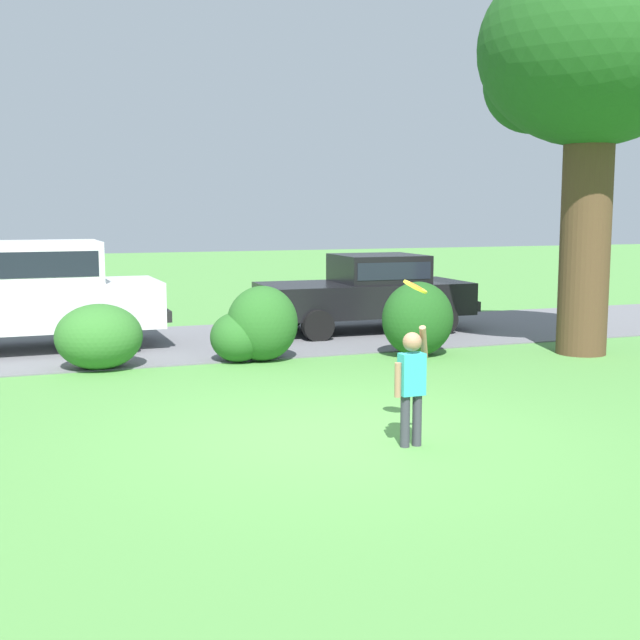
# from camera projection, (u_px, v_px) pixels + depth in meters

# --- Properties ---
(ground_plane) EXTENTS (80.00, 80.00, 0.00)m
(ground_plane) POSITION_uv_depth(u_px,v_px,m) (336.00, 434.00, 9.21)
(ground_plane) COLOR #518E42
(driveway_strip) EXTENTS (28.00, 4.40, 0.02)m
(driveway_strip) POSITION_uv_depth(u_px,v_px,m) (204.00, 342.00, 15.52)
(driveway_strip) COLOR slate
(driveway_strip) RESTS_ON ground
(oak_tree_large) EXTENTS (3.85, 3.79, 6.72)m
(oak_tree_large) POSITION_uv_depth(u_px,v_px,m) (593.00, 63.00, 13.78)
(oak_tree_large) COLOR #513823
(oak_tree_large) RESTS_ON ground
(shrub_centre_left) EXTENTS (1.34, 1.21, 1.02)m
(shrub_centre_left) POSITION_uv_depth(u_px,v_px,m) (99.00, 337.00, 12.86)
(shrub_centre_left) COLOR #33702B
(shrub_centre_left) RESTS_ON ground
(shrub_centre) EXTENTS (1.44, 1.03, 1.23)m
(shrub_centre) POSITION_uv_depth(u_px,v_px,m) (255.00, 328.00, 13.54)
(shrub_centre) COLOR #286023
(shrub_centre) RESTS_ON ground
(shrub_centre_right) EXTENTS (1.24, 1.01, 1.26)m
(shrub_centre_right) POSITION_uv_depth(u_px,v_px,m) (418.00, 319.00, 14.01)
(shrub_centre_right) COLOR #1E511C
(shrub_centre_right) RESTS_ON ground
(parked_sedan) EXTENTS (4.44, 2.17, 1.56)m
(parked_sedan) POSITION_uv_depth(u_px,v_px,m) (368.00, 290.00, 16.85)
(parked_sedan) COLOR black
(parked_sedan) RESTS_ON ground
(parked_suv) EXTENTS (4.73, 2.16, 1.92)m
(parked_suv) POSITION_uv_depth(u_px,v_px,m) (27.00, 290.00, 14.43)
(parked_suv) COLOR white
(parked_suv) RESTS_ON ground
(child_thrower) EXTENTS (0.45, 0.27, 1.29)m
(child_thrower) POSITION_uv_depth(u_px,v_px,m) (412.00, 379.00, 8.62)
(child_thrower) COLOR #383842
(child_thrower) RESTS_ON ground
(frisbee) EXTENTS (0.29, 0.28, 0.19)m
(frisbee) POSITION_uv_depth(u_px,v_px,m) (415.00, 287.00, 8.84)
(frisbee) COLOR yellow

